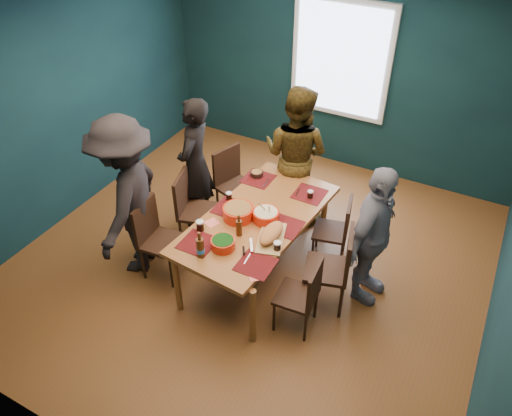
{
  "coord_description": "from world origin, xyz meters",
  "views": [
    {
      "loc": [
        1.99,
        -3.64,
        3.98
      ],
      "look_at": [
        0.1,
        -0.08,
        0.87
      ],
      "focal_mm": 35.0,
      "sensor_mm": 36.0,
      "label": 1
    }
  ],
  "objects_px": {
    "chair_right_near": "(305,293)",
    "bowl_salad": "(238,212)",
    "chair_right_mid": "(336,264)",
    "person_near_left": "(128,198)",
    "chair_right_far": "(338,227)",
    "person_far_left": "(195,164)",
    "chair_left_near": "(155,234)",
    "bowl_dumpling": "(266,215)",
    "person_right": "(372,237)",
    "cutting_board": "(271,234)",
    "dining_table": "(257,222)",
    "chair_left_mid": "(191,205)",
    "bowl_herbs": "(223,243)",
    "chair_left_far": "(232,179)",
    "person_back": "(296,154)"
  },
  "relations": [
    {
      "from": "person_far_left",
      "to": "chair_left_mid",
      "type": "bearing_deg",
      "value": 11.23
    },
    {
      "from": "chair_left_near",
      "to": "bowl_dumpling",
      "type": "xyz_separation_m",
      "value": [
        1.05,
        0.53,
        0.27
      ]
    },
    {
      "from": "chair_right_far",
      "to": "person_far_left",
      "type": "height_order",
      "value": "person_far_left"
    },
    {
      "from": "chair_left_mid",
      "to": "person_near_left",
      "type": "height_order",
      "value": "person_near_left"
    },
    {
      "from": "dining_table",
      "to": "person_near_left",
      "type": "height_order",
      "value": "person_near_left"
    },
    {
      "from": "chair_left_near",
      "to": "bowl_herbs",
      "type": "distance_m",
      "value": 0.92
    },
    {
      "from": "person_right",
      "to": "bowl_salad",
      "type": "xyz_separation_m",
      "value": [
        -1.34,
        -0.3,
        0.02
      ]
    },
    {
      "from": "dining_table",
      "to": "person_far_left",
      "type": "xyz_separation_m",
      "value": [
        -1.05,
        0.44,
        0.16
      ]
    },
    {
      "from": "chair_left_near",
      "to": "person_far_left",
      "type": "bearing_deg",
      "value": 91.04
    },
    {
      "from": "chair_left_near",
      "to": "person_near_left",
      "type": "height_order",
      "value": "person_near_left"
    },
    {
      "from": "person_right",
      "to": "bowl_dumpling",
      "type": "bearing_deg",
      "value": 109.12
    },
    {
      "from": "person_far_left",
      "to": "cutting_board",
      "type": "xyz_separation_m",
      "value": [
        1.33,
        -0.68,
        -0.03
      ]
    },
    {
      "from": "chair_left_near",
      "to": "bowl_dumpling",
      "type": "bearing_deg",
      "value": 21.65
    },
    {
      "from": "dining_table",
      "to": "person_back",
      "type": "xyz_separation_m",
      "value": [
        -0.08,
        1.14,
        0.19
      ]
    },
    {
      "from": "chair_right_near",
      "to": "bowl_herbs",
      "type": "relative_size",
      "value": 3.49
    },
    {
      "from": "chair_left_far",
      "to": "bowl_salad",
      "type": "xyz_separation_m",
      "value": [
        0.57,
        -0.85,
        0.27
      ]
    },
    {
      "from": "chair_left_mid",
      "to": "bowl_dumpling",
      "type": "bearing_deg",
      "value": -20.35
    },
    {
      "from": "dining_table",
      "to": "bowl_dumpling",
      "type": "height_order",
      "value": "bowl_dumpling"
    },
    {
      "from": "dining_table",
      "to": "person_far_left",
      "type": "height_order",
      "value": "person_far_left"
    },
    {
      "from": "person_far_left",
      "to": "bowl_salad",
      "type": "xyz_separation_m",
      "value": [
        0.88,
        -0.54,
        -0.02
      ]
    },
    {
      "from": "bowl_salad",
      "to": "person_right",
      "type": "bearing_deg",
      "value": 12.78
    },
    {
      "from": "cutting_board",
      "to": "chair_right_far",
      "type": "bearing_deg",
      "value": 44.26
    },
    {
      "from": "chair_right_mid",
      "to": "person_near_left",
      "type": "distance_m",
      "value": 2.24
    },
    {
      "from": "chair_right_far",
      "to": "chair_right_mid",
      "type": "distance_m",
      "value": 0.67
    },
    {
      "from": "dining_table",
      "to": "bowl_herbs",
      "type": "distance_m",
      "value": 0.59
    },
    {
      "from": "dining_table",
      "to": "chair_right_mid",
      "type": "height_order",
      "value": "chair_right_mid"
    },
    {
      "from": "person_near_left",
      "to": "bowl_salad",
      "type": "xyz_separation_m",
      "value": [
        1.06,
        0.44,
        -0.11
      ]
    },
    {
      "from": "chair_left_near",
      "to": "chair_right_far",
      "type": "distance_m",
      "value": 1.98
    },
    {
      "from": "chair_left_far",
      "to": "bowl_herbs",
      "type": "distance_m",
      "value": 1.5
    },
    {
      "from": "bowl_salad",
      "to": "chair_left_mid",
      "type": "bearing_deg",
      "value": 167.1
    },
    {
      "from": "chair_left_far",
      "to": "person_near_left",
      "type": "distance_m",
      "value": 1.43
    },
    {
      "from": "chair_right_mid",
      "to": "person_far_left",
      "type": "bearing_deg",
      "value": 149.81
    },
    {
      "from": "person_far_left",
      "to": "bowl_dumpling",
      "type": "bearing_deg",
      "value": 57.11
    },
    {
      "from": "person_near_left",
      "to": "bowl_dumpling",
      "type": "distance_m",
      "value": 1.44
    },
    {
      "from": "bowl_salad",
      "to": "chair_left_far",
      "type": "bearing_deg",
      "value": 123.88
    },
    {
      "from": "bowl_herbs",
      "to": "dining_table",
      "type": "bearing_deg",
      "value": 82.97
    },
    {
      "from": "chair_right_mid",
      "to": "person_near_left",
      "type": "bearing_deg",
      "value": 176.61
    },
    {
      "from": "bowl_dumpling",
      "to": "bowl_herbs",
      "type": "height_order",
      "value": "bowl_dumpling"
    },
    {
      "from": "chair_left_mid",
      "to": "person_far_left",
      "type": "bearing_deg",
      "value": 96.76
    },
    {
      "from": "bowl_herbs",
      "to": "cutting_board",
      "type": "bearing_deg",
      "value": 43.13
    },
    {
      "from": "chair_right_far",
      "to": "person_far_left",
      "type": "distance_m",
      "value": 1.8
    },
    {
      "from": "chair_right_near",
      "to": "bowl_dumpling",
      "type": "relative_size",
      "value": 3.01
    },
    {
      "from": "chair_left_far",
      "to": "cutting_board",
      "type": "distance_m",
      "value": 1.45
    },
    {
      "from": "chair_right_near",
      "to": "cutting_board",
      "type": "relative_size",
      "value": 1.33
    },
    {
      "from": "chair_right_far",
      "to": "person_near_left",
      "type": "xyz_separation_m",
      "value": [
        -1.95,
        -1.09,
        0.44
      ]
    },
    {
      "from": "chair_right_mid",
      "to": "bowl_dumpling",
      "type": "distance_m",
      "value": 0.86
    },
    {
      "from": "chair_left_mid",
      "to": "chair_right_far",
      "type": "bearing_deg",
      "value": 0.38
    },
    {
      "from": "dining_table",
      "to": "cutting_board",
      "type": "relative_size",
      "value": 3.25
    },
    {
      "from": "chair_right_near",
      "to": "bowl_herbs",
      "type": "height_order",
      "value": "bowl_herbs"
    },
    {
      "from": "chair_right_near",
      "to": "bowl_salad",
      "type": "distance_m",
      "value": 1.09
    }
  ]
}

